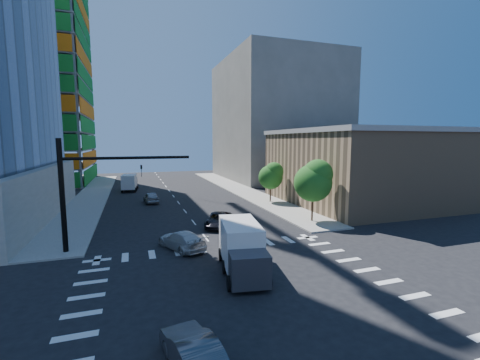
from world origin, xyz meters
name	(u,v)px	position (x,y,z in m)	size (l,w,h in m)	color
ground	(251,296)	(0.00, 0.00, 0.00)	(160.00, 160.00, 0.00)	black
road_markings	(251,296)	(0.00, 0.00, 0.01)	(20.00, 20.00, 0.01)	silver
sidewalk_ne	(238,189)	(12.50, 40.00, 0.07)	(5.00, 60.00, 0.15)	gray
sidewalk_nw	(93,196)	(-12.50, 40.00, 0.07)	(5.00, 60.00, 0.15)	gray
construction_building	(18,64)	(-27.41, 61.93, 24.61)	(25.16, 34.50, 70.60)	slate
commercial_building	(359,166)	(25.00, 22.00, 5.31)	(20.50, 22.50, 10.60)	#927354
bg_building_ne	(276,120)	(27.00, 55.00, 14.00)	(24.00, 30.00, 28.00)	#605C56
signal_mast_nw	(83,184)	(-10.00, 11.50, 5.49)	(10.20, 0.40, 9.00)	black
tree_south	(314,180)	(12.63, 13.90, 4.69)	(4.16, 4.16, 6.82)	#382316
tree_north	(272,175)	(12.93, 25.90, 3.99)	(3.54, 3.52, 5.78)	#382316
car_nb_far	(219,220)	(2.19, 15.47, 0.72)	(2.39, 5.18, 1.44)	black
car_sb_near	(182,240)	(-2.56, 9.57, 0.75)	(2.11, 5.18, 1.50)	#B5B5B5
car_sb_mid	(151,197)	(-3.77, 31.35, 0.79)	(1.86, 4.62, 1.57)	gray
car_sb_cross	(193,353)	(-4.25, -4.94, 0.74)	(1.57, 4.50, 1.48)	#4C4D51
box_truck_near	(243,253)	(0.60, 3.23, 1.45)	(3.65, 6.61, 3.28)	black
box_truck_far	(130,183)	(-6.72, 44.67, 1.32)	(3.01, 5.92, 2.99)	black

